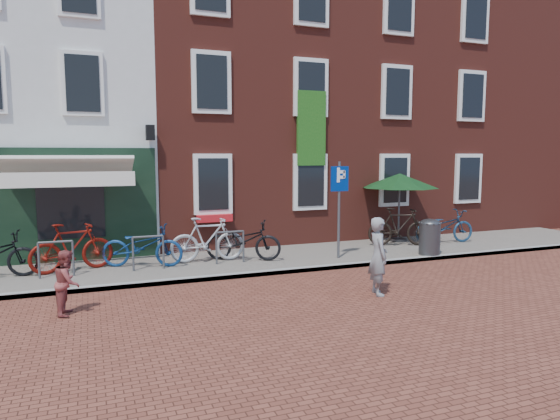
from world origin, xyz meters
name	(u,v)px	position (x,y,z in m)	size (l,w,h in m)	color
ground	(223,280)	(0.00, 0.00, 0.00)	(80.00, 80.00, 0.00)	brown
sidewalk	(246,261)	(1.00, 1.50, 0.05)	(24.00, 3.00, 0.10)	slate
building_stucco	(8,101)	(-5.00, 7.00, 4.50)	(8.00, 8.00, 9.00)	silver
building_brick_mid	(226,94)	(2.00, 7.00, 5.00)	(6.00, 8.00, 10.00)	maroon
building_brick_right	(370,100)	(8.00, 7.00, 5.00)	(6.00, 8.00, 10.00)	maroon
filler_right	(495,117)	(14.50, 7.00, 4.50)	(7.00, 8.00, 9.00)	maroon
litter_bin	(430,235)	(5.89, 0.30, 0.64)	(0.57, 0.57, 1.05)	#3C3D3F
parking_sign	(339,194)	(3.35, 0.79, 1.80)	(0.50, 0.08, 2.55)	#4C4C4F
parasol	(400,178)	(6.32, 2.40, 2.10)	(2.40, 2.40, 2.24)	#4C4C4F
woman	(378,256)	(2.65, -2.24, 0.79)	(0.58, 0.38, 1.58)	gray
boy	(67,282)	(-3.17, -1.34, 0.58)	(0.56, 0.44, 1.16)	brown
bicycle_1	(72,247)	(-3.18, 1.68, 0.67)	(0.54, 1.91, 1.15)	#610E08
bicycle_2	(142,246)	(-1.60, 1.60, 0.62)	(0.69, 1.96, 1.03)	navy
bicycle_3	(207,239)	(0.02, 1.60, 0.67)	(0.54, 1.91, 1.15)	#A6A5A8
bicycle_4	(243,240)	(0.92, 1.44, 0.62)	(0.69, 1.96, 1.03)	black
bicycle_5	(400,227)	(5.90, 1.72, 0.67)	(0.54, 1.91, 1.15)	black
bicycle_6	(444,226)	(7.45, 1.61, 0.62)	(0.69, 1.96, 1.03)	navy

